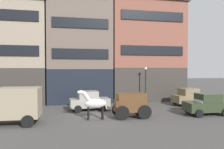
% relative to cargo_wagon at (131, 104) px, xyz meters
% --- Properties ---
extents(ground_plane, '(120.00, 120.00, 0.00)m').
position_rel_cargo_wagon_xyz_m(ground_plane, '(-2.39, 0.68, -1.15)').
color(ground_plane, '#4C4947').
extents(building_far_left, '(7.34, 6.98, 11.69)m').
position_rel_cargo_wagon_xyz_m(building_far_left, '(-10.73, 10.27, 4.74)').
color(building_far_left, '#38332D').
rests_on(building_far_left, ground_plane).
extents(building_center_left, '(7.77, 6.98, 17.72)m').
position_rel_cargo_wagon_xyz_m(building_center_left, '(-3.53, 10.26, 7.76)').
color(building_center_left, black).
rests_on(building_center_left, ground_plane).
extents(building_center_right, '(9.60, 6.98, 12.61)m').
position_rel_cargo_wagon_xyz_m(building_center_right, '(4.81, 10.27, 5.19)').
color(building_center_right, '#38332D').
rests_on(building_center_right, ground_plane).
extents(cargo_wagon, '(2.93, 1.57, 1.98)m').
position_rel_cargo_wagon_xyz_m(cargo_wagon, '(0.00, 0.00, 0.00)').
color(cargo_wagon, brown).
rests_on(cargo_wagon, ground_plane).
extents(draft_horse, '(2.35, 0.64, 2.30)m').
position_rel_cargo_wagon_xyz_m(draft_horse, '(-2.95, 0.00, 0.12)').
color(draft_horse, beige).
rests_on(draft_horse, ground_plane).
extents(delivery_truck_near, '(4.42, 2.29, 2.62)m').
position_rel_cargo_wagon_xyz_m(delivery_truck_near, '(-8.88, -0.29, 0.28)').
color(delivery_truck_near, gray).
rests_on(delivery_truck_near, ground_plane).
extents(sedan_dark, '(3.74, 1.94, 1.83)m').
position_rel_cargo_wagon_xyz_m(sedan_dark, '(6.68, -0.31, -0.23)').
color(sedan_dark, '#2D3823').
rests_on(sedan_dark, ground_plane).
extents(sedan_light, '(3.83, 2.13, 1.83)m').
position_rel_cargo_wagon_xyz_m(sedan_light, '(7.91, 4.25, -0.23)').
color(sedan_light, '#7A6B4C').
rests_on(sedan_light, ground_plane).
extents(sedan_parked_curb, '(3.81, 2.08, 1.83)m').
position_rel_cargo_wagon_xyz_m(sedan_parked_curb, '(-2.96, 3.69, -0.23)').
color(sedan_parked_curb, gray).
rests_on(sedan_parked_curb, ground_plane).
extents(pedestrian_officer, '(0.50, 0.50, 1.79)m').
position_rel_cargo_wagon_xyz_m(pedestrian_officer, '(-10.46, 3.51, -0.17)').
color(pedestrian_officer, black).
rests_on(pedestrian_officer, ground_plane).
extents(streetlamp_curbside, '(0.32, 0.32, 4.12)m').
position_rel_cargo_wagon_xyz_m(streetlamp_curbside, '(3.57, 6.04, 1.52)').
color(streetlamp_curbside, black).
rests_on(streetlamp_curbside, ground_plane).
extents(fire_hydrant_curbside, '(0.24, 0.24, 0.83)m').
position_rel_cargo_wagon_xyz_m(fire_hydrant_curbside, '(-8.65, 6.16, -0.72)').
color(fire_hydrant_curbside, maroon).
rests_on(fire_hydrant_curbside, ground_plane).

